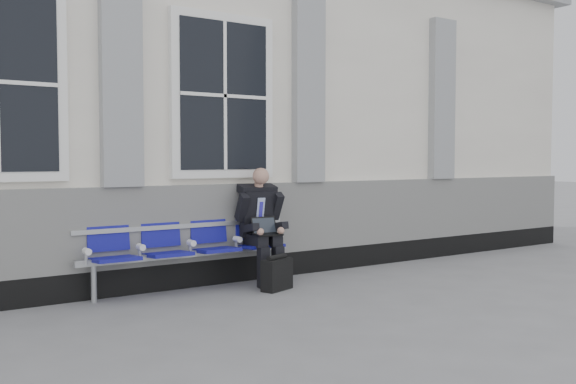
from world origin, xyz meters
TOP-DOWN VIEW (x-y plane):
  - ground at (0.00, 0.00)m, footprint 70.00×70.00m
  - station_building at (-0.02, 3.47)m, footprint 14.40×4.40m
  - bench at (-0.17, 1.32)m, footprint 2.60×0.47m
  - businessman at (0.71, 1.19)m, footprint 0.58×0.77m
  - briefcase at (0.66, 0.75)m, footprint 0.43×0.30m

SIDE VIEW (x-z plane):
  - ground at x=0.00m, z-range 0.00..0.00m
  - briefcase at x=0.66m, z-range -0.02..0.39m
  - bench at x=-0.17m, z-range 0.10..1.01m
  - businessman at x=0.71m, z-range 0.06..1.45m
  - station_building at x=-0.02m, z-range -0.02..4.47m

